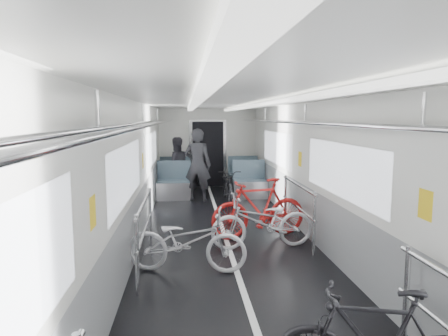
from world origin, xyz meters
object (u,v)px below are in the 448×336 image
(bike_left_far, at_px, (187,241))
(person_seated, at_px, (176,165))
(bike_aisle, at_px, (228,185))
(bike_right_far, at_px, (259,208))
(person_standing, at_px, (198,165))
(bike_right_mid, at_px, (263,222))

(bike_left_far, height_order, person_seated, person_seated)
(bike_aisle, bearing_deg, bike_right_far, -86.70)
(bike_aisle, bearing_deg, bike_left_far, -103.72)
(bike_left_far, relative_size, bike_aisle, 1.05)
(bike_left_far, bearing_deg, bike_aisle, -2.67)
(bike_left_far, height_order, bike_right_far, bike_right_far)
(bike_right_far, distance_m, bike_aisle, 3.17)
(person_standing, relative_size, person_seated, 1.18)
(bike_right_mid, xyz_separation_m, bike_right_far, (0.05, 0.60, 0.08))
(bike_right_far, bearing_deg, bike_aisle, 171.91)
(bike_right_mid, xyz_separation_m, person_standing, (-0.94, 3.86, 0.48))
(bike_aisle, bearing_deg, bike_right_mid, -88.06)
(bike_right_mid, bearing_deg, person_standing, -172.35)
(bike_right_mid, bearing_deg, bike_left_far, -60.90)
(bike_left_far, relative_size, bike_right_mid, 0.97)
(bike_right_mid, relative_size, bike_right_far, 0.97)
(bike_left_far, distance_m, person_seated, 5.96)
(bike_left_far, height_order, bike_aisle, bike_left_far)
(bike_right_mid, bearing_deg, bike_right_far, 169.55)
(person_standing, bearing_deg, bike_right_far, 121.86)
(bike_left_far, height_order, person_standing, person_standing)
(bike_right_mid, distance_m, bike_aisle, 3.76)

